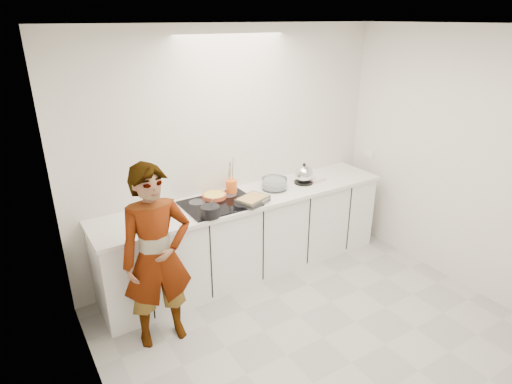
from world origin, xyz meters
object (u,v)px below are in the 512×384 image
saucepan (210,211)px  baking_dish (253,200)px  utensil_crock (231,187)px  tart_dish (214,196)px  mixing_bowl (274,184)px  hob (220,204)px  kettle (304,175)px  cook (157,257)px

saucepan → baking_dish: 0.50m
utensil_crock → tart_dish: bearing=-171.3°
tart_dish → mixing_bowl: (0.68, -0.10, 0.02)m
mixing_bowl → utensil_crock: size_ratio=1.90×
hob → utensil_crock: bearing=37.3°
mixing_bowl → utensil_crock: utensil_crock is taller
mixing_bowl → utensil_crock: (-0.46, 0.14, 0.02)m
saucepan → mixing_bowl: (0.91, 0.27, -0.01)m
hob → tart_dish: bearing=83.1°
hob → mixing_bowl: 0.70m
saucepan → kettle: 1.31m
hob → cook: (-0.84, -0.48, -0.11)m
saucepan → cook: cook is taller
saucepan → cook: 0.70m
saucepan → kettle: (1.29, 0.24, 0.04)m
tart_dish → baking_dish: baking_dish is taller
kettle → cook: 1.99m
utensil_crock → saucepan: bearing=-138.1°
tart_dish → mixing_bowl: 0.69m
hob → mixing_bowl: bearing=3.6°
hob → mixing_bowl: size_ratio=2.52×
baking_dish → cook: bearing=-164.5°
hob → saucepan: (-0.21, -0.22, 0.06)m
tart_dish → kettle: bearing=-7.2°
hob → utensil_crock: 0.31m
kettle → cook: bearing=-165.4°
mixing_bowl → kettle: bearing=-4.4°
utensil_crock → cook: cook is taller
mixing_bowl → saucepan: bearing=-163.5°
baking_dish → utensil_crock: utensil_crock is taller
hob → kettle: bearing=0.8°
hob → cook: cook is taller
kettle → tart_dish: bearing=172.8°
saucepan → baking_dish: bearing=6.0°
saucepan → kettle: bearing=10.6°
saucepan → baking_dish: (0.50, 0.05, -0.02)m
tart_dish → saucepan: saucepan is taller
tart_dish → cook: bearing=-143.5°
cook → tart_dish: bearing=41.9°
mixing_bowl → kettle: kettle is taller
hob → mixing_bowl: mixing_bowl is taller
tart_dish → utensil_crock: (0.22, 0.03, 0.04)m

